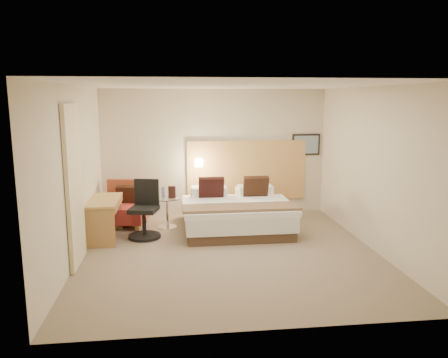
{
  "coord_description": "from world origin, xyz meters",
  "views": [
    {
      "loc": [
        -0.9,
        -6.81,
        2.5
      ],
      "look_at": [
        -0.02,
        0.56,
        1.12
      ],
      "focal_mm": 35.0,
      "sensor_mm": 36.0,
      "label": 1
    }
  ],
  "objects": [
    {
      "name": "art_canvas",
      "position": [
        2.02,
        2.46,
        1.5
      ],
      "size": [
        0.54,
        0.01,
        0.39
      ],
      "primitive_type": "cube",
      "color": "slate",
      "rests_on": "wall_back"
    },
    {
      "name": "lamp_shade",
      "position": [
        -0.35,
        2.36,
        1.15
      ],
      "size": [
        0.15,
        0.15,
        0.15
      ],
      "primitive_type": "cube",
      "color": "#F3E1BD",
      "rests_on": "wall_back"
    },
    {
      "name": "bottle_a",
      "position": [
        -1.1,
        1.57,
        0.7
      ],
      "size": [
        0.07,
        0.07,
        0.21
      ],
      "primitive_type": "cylinder",
      "rotation": [
        0.0,
        0.0,
        -0.1
      ],
      "color": "#89A2D4",
      "rests_on": "side_table"
    },
    {
      "name": "wall_back",
      "position": [
        0.0,
        2.51,
        1.35
      ],
      "size": [
        4.8,
        0.02,
        2.7
      ],
      "primitive_type": "cube",
      "color": "beige",
      "rests_on": "floor"
    },
    {
      "name": "desk_chair",
      "position": [
        -1.42,
        0.97,
        0.43
      ],
      "size": [
        0.71,
        0.71,
        1.04
      ],
      "color": "black",
      "rests_on": "floor"
    },
    {
      "name": "desk",
      "position": [
        -2.11,
        0.98,
        0.57
      ],
      "size": [
        0.53,
        1.16,
        0.72
      ],
      "color": "tan",
      "rests_on": "floor"
    },
    {
      "name": "curtain",
      "position": [
        -2.36,
        -0.25,
        1.22
      ],
      "size": [
        0.06,
        0.9,
        2.42
      ],
      "primitive_type": "cube",
      "color": "beige",
      "rests_on": "wall_left"
    },
    {
      "name": "lounge_chair",
      "position": [
        -1.86,
        1.81,
        0.35
      ],
      "size": [
        0.96,
        0.87,
        0.88
      ],
      "color": "tan",
      "rests_on": "floor"
    },
    {
      "name": "wall_left",
      "position": [
        -2.41,
        0.0,
        1.35
      ],
      "size": [
        0.02,
        5.0,
        2.7
      ],
      "primitive_type": "cube",
      "color": "beige",
      "rests_on": "floor"
    },
    {
      "name": "wall_front",
      "position": [
        0.0,
        -2.51,
        1.35
      ],
      "size": [
        4.8,
        0.02,
        2.7
      ],
      "primitive_type": "cube",
      "color": "beige",
      "rests_on": "floor"
    },
    {
      "name": "headboard_panel",
      "position": [
        0.7,
        2.47,
        0.95
      ],
      "size": [
        2.6,
        0.04,
        1.3
      ],
      "primitive_type": "cube",
      "color": "tan",
      "rests_on": "wall_back"
    },
    {
      "name": "wall_right",
      "position": [
        2.41,
        0.0,
        1.35
      ],
      "size": [
        0.02,
        5.0,
        2.7
      ],
      "primitive_type": "cube",
      "color": "beige",
      "rests_on": "floor"
    },
    {
      "name": "art_frame",
      "position": [
        2.02,
        2.48,
        1.5
      ],
      "size": [
        0.62,
        0.03,
        0.47
      ],
      "primitive_type": "cube",
      "color": "black",
      "rests_on": "wall_back"
    },
    {
      "name": "ceiling",
      "position": [
        0.0,
        0.0,
        2.71
      ],
      "size": [
        4.8,
        5.0,
        0.02
      ],
      "primitive_type": "cube",
      "color": "white",
      "rests_on": "floor"
    },
    {
      "name": "menu_folder",
      "position": [
        -0.93,
        1.5,
        0.71
      ],
      "size": [
        0.14,
        0.07,
        0.24
      ],
      "primitive_type": "cube",
      "rotation": [
        0.0,
        0.0,
        -0.1
      ],
      "color": "#331814",
      "rests_on": "side_table"
    },
    {
      "name": "floor",
      "position": [
        0.0,
        0.0,
        -0.01
      ],
      "size": [
        4.8,
        5.0,
        0.02
      ],
      "primitive_type": "cube",
      "color": "#826F57",
      "rests_on": "ground"
    },
    {
      "name": "bed",
      "position": [
        0.28,
        1.28,
        0.32
      ],
      "size": [
        2.08,
        1.98,
        0.99
      ],
      "color": "#453022",
      "rests_on": "floor"
    },
    {
      "name": "lamp_arm",
      "position": [
        -0.35,
        2.42,
        1.15
      ],
      "size": [
        0.02,
        0.12,
        0.02
      ],
      "primitive_type": "cylinder",
      "rotation": [
        1.57,
        0.0,
        0.0
      ],
      "color": "silver",
      "rests_on": "wall_back"
    },
    {
      "name": "side_table",
      "position": [
        -1.03,
        1.53,
        0.33
      ],
      "size": [
        0.59,
        0.59,
        0.6
      ],
      "color": "white",
      "rests_on": "floor"
    }
  ]
}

